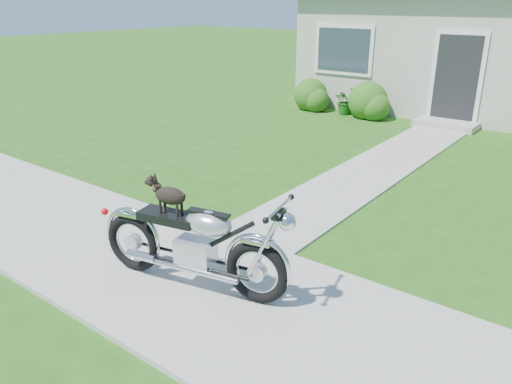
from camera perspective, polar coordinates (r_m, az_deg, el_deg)
ground at (r=4.82m, az=6.00°, el=-15.51°), size 80.00×80.00×0.00m
sidewalk at (r=4.80m, az=6.01°, el=-15.32°), size 24.00×2.20×0.04m
walkway at (r=9.47m, az=14.17°, el=3.02°), size 1.20×8.00×0.03m
potted_plant_left at (r=13.58m, az=10.26°, el=10.26°), size 0.78×0.82×0.72m
motorcycle_with_dog at (r=5.16m, az=-7.06°, el=-5.73°), size 2.20×0.78×1.15m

